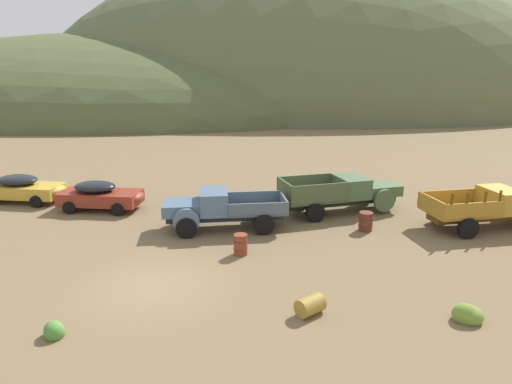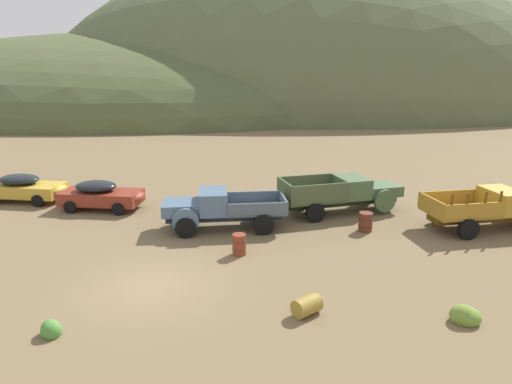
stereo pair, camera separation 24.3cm
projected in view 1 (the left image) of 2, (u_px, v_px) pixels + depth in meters
The scene contains 14 objects.
ground_plane at pixel (152, 287), 15.80m from camera, with size 300.00×300.00×0.00m, color brown.
hill_far_left at pixel (130, 106), 90.01m from camera, with size 108.80×82.06×27.55m, color #4C5633.
hill_far_right at pixel (297, 106), 89.84m from camera, with size 101.87×70.58×53.54m, color #56603D.
car_faded_yellow at pixel (25, 188), 25.56m from camera, with size 4.79×2.31×1.57m.
car_rust_red at pixel (103, 195), 24.14m from camera, with size 4.62×2.20×1.57m.
truck_chalk_blue at pixel (215, 209), 21.22m from camera, with size 6.04×3.16×1.89m.
truck_weathered_green at pixel (347, 193), 23.82m from camera, with size 6.72×4.12×1.91m.
truck_mustard at pixel (498, 207), 21.48m from camera, with size 6.57×3.71×2.16m.
oil_drum_foreground at pixel (366, 221), 21.12m from camera, with size 0.68×0.68×0.90m.
oil_drum_by_truck at pixel (241, 245), 18.40m from camera, with size 0.60×0.60×0.88m.
oil_drum_tipped at pixel (310, 305), 13.96m from camera, with size 1.05×1.03×0.60m.
bush_back_edge at pixel (54, 331), 12.84m from camera, with size 0.64×0.61×0.58m.
bush_lone_scrub at pixel (384, 189), 27.71m from camera, with size 1.00×1.09×0.77m.
bush_front_left at pixel (467, 315), 13.64m from camera, with size 0.93×0.77×0.70m.
Camera 1 is at (4.53, -14.08, 7.45)m, focal length 31.47 mm.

